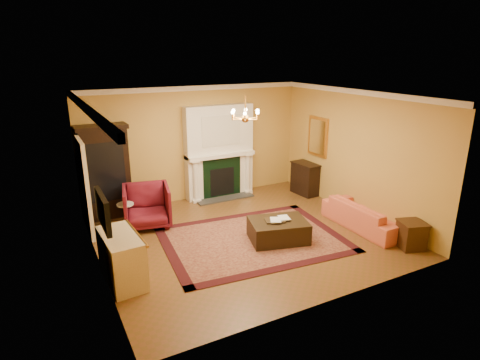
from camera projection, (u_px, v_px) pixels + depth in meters
floor at (245, 236)px, 8.73m from camera, size 6.00×5.50×0.02m
ceiling at (245, 95)px, 7.81m from camera, size 6.00×5.50×0.02m
wall_back at (196, 144)px, 10.60m from camera, size 6.00×0.02×3.00m
wall_front at (333, 215)px, 5.94m from camera, size 6.00×0.02×3.00m
wall_left at (92, 192)px, 6.94m from camera, size 0.02×5.50×3.00m
wall_right at (356, 153)px, 9.60m from camera, size 0.02×5.50×3.00m
fireplace at (219, 154)px, 10.80m from camera, size 1.90×0.70×2.50m
crown_molding at (224, 94)px, 8.64m from camera, size 6.00×5.50×0.12m
doorway at (85, 188)px, 8.54m from camera, size 0.08×1.05×2.10m
tv_panel at (103, 211)px, 6.51m from camera, size 0.09×0.95×0.58m
gilt_mirror at (318, 137)px, 10.71m from camera, size 0.06×0.76×1.05m
chandelier at (245, 116)px, 7.93m from camera, size 0.63×0.55×0.53m
oriental_rug at (253, 239)px, 8.53m from camera, size 3.95×3.11×0.01m
china_cabinet at (105, 174)px, 9.44m from camera, size 1.09×0.52×2.14m
wingback_armchair at (147, 204)px, 9.08m from camera, size 1.18×1.13×1.04m
pedestal_table at (126, 215)px, 8.82m from camera, size 0.37×0.37×0.66m
commode at (122, 258)px, 6.87m from camera, size 0.62×1.20×0.87m
coral_sofa at (365, 211)px, 9.01m from camera, size 0.60×2.04×0.80m
end_table at (411, 236)px, 8.10m from camera, size 0.59×0.59×0.54m
console_table at (305, 179)px, 11.17m from camera, size 0.50×0.80×0.86m
leather_ottoman at (278, 230)px, 8.43m from camera, size 1.36×1.13×0.44m
ottoman_tray at (275, 220)px, 8.35m from camera, size 0.49×0.43×0.03m
book_a at (270, 214)px, 8.25m from camera, size 0.20×0.13×0.29m
book_b at (280, 212)px, 8.35m from camera, size 0.21×0.07×0.28m
topiary_left at (193, 148)px, 10.34m from camera, size 0.16×0.16×0.42m
topiary_right at (246, 140)px, 11.02m from camera, size 0.18×0.18×0.48m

